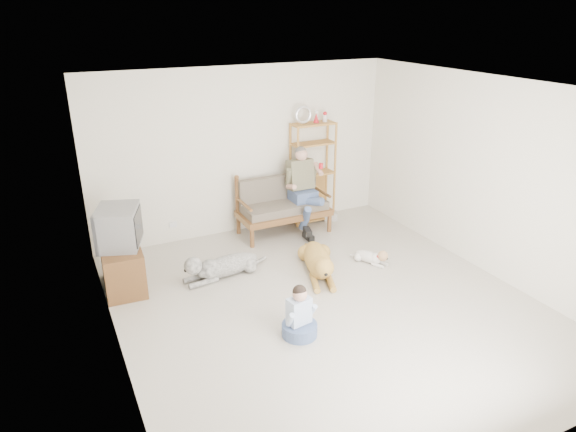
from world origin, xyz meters
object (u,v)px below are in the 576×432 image
loveseat (282,204)px  etagere (313,172)px  golden_retriever (319,262)px  tv_stand (122,267)px

loveseat → etagere: bearing=15.7°
loveseat → golden_retriever: (-0.18, -1.58, -0.30)m
etagere → tv_stand: bearing=-164.2°
loveseat → tv_stand: loveseat is taller
loveseat → golden_retriever: loveseat is taller
tv_stand → etagere: bearing=19.2°
tv_stand → golden_retriever: (2.54, -0.81, -0.12)m
etagere → golden_retriever: size_ratio=1.43×
tv_stand → loveseat: bearing=19.3°
etagere → golden_retriever: (-0.85, -1.77, -0.71)m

